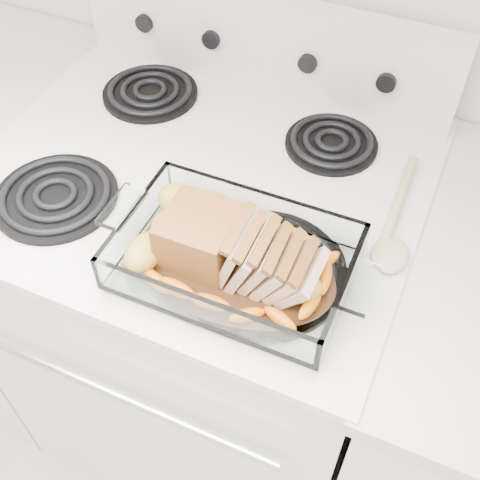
% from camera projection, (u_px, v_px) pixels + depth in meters
% --- Properties ---
extents(electric_range, '(0.78, 0.70, 1.12)m').
position_uv_depth(electric_range, '(210.00, 314.00, 1.40)').
color(electric_range, silver).
rests_on(electric_range, ground).
extents(baking_dish, '(0.34, 0.22, 0.07)m').
position_uv_depth(baking_dish, '(235.00, 262.00, 0.89)').
color(baking_dish, white).
rests_on(baking_dish, electric_range).
extents(pork_roast, '(0.24, 0.11, 0.09)m').
position_uv_depth(pork_roast, '(225.00, 246.00, 0.87)').
color(pork_roast, brown).
rests_on(pork_roast, baking_dish).
extents(roast_vegetables, '(0.36, 0.20, 0.04)m').
position_uv_depth(roast_vegetables, '(242.00, 240.00, 0.91)').
color(roast_vegetables, orange).
rests_on(roast_vegetables, baking_dish).
extents(wooden_spoon, '(0.06, 0.27, 0.02)m').
position_uv_depth(wooden_spoon, '(394.00, 229.00, 0.96)').
color(wooden_spoon, tan).
rests_on(wooden_spoon, electric_range).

